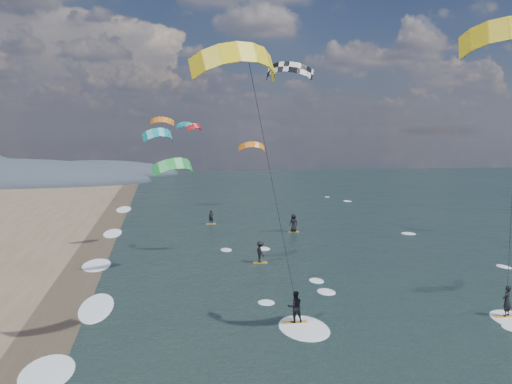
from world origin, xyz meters
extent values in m
cube|color=#382D23|center=(-12.00, 10.00, 0.00)|extent=(3.00, 240.00, 0.00)
ellipsoid|color=#3D4756|center=(-22.00, 120.00, 0.00)|extent=(40.00, 18.00, 7.00)
cube|color=orange|center=(12.74, 9.47, 0.03)|extent=(1.41, 0.42, 0.06)
imported|color=black|center=(12.74, 9.47, 0.93)|extent=(0.76, 0.68, 1.74)
cube|color=orange|center=(0.86, 10.41, 0.03)|extent=(1.35, 0.42, 0.06)
imported|color=black|center=(0.86, 10.41, 0.92)|extent=(0.88, 0.71, 1.72)
ellipsoid|color=white|center=(1.16, 9.61, 0.00)|extent=(2.60, 4.20, 0.12)
cylinder|color=black|center=(-0.89, 7.41, 7.40)|extent=(0.02, 0.02, 14.03)
cube|color=orange|center=(1.46, 24.67, 0.03)|extent=(1.10, 0.35, 0.05)
imported|color=black|center=(1.46, 24.67, 0.90)|extent=(0.87, 1.21, 1.69)
cube|color=orange|center=(7.22, 37.75, 0.03)|extent=(1.10, 0.35, 0.05)
imported|color=black|center=(7.22, 37.75, 0.96)|extent=(1.00, 0.77, 1.81)
cube|color=orange|center=(-0.71, 44.17, 0.03)|extent=(1.10, 0.35, 0.05)
imported|color=black|center=(-0.71, 44.17, 0.79)|extent=(0.60, 0.45, 1.49)
ellipsoid|color=white|center=(-10.80, 6.00, 0.00)|extent=(2.40, 5.40, 0.11)
ellipsoid|color=white|center=(-10.80, 15.00, 0.00)|extent=(2.40, 5.40, 0.11)
ellipsoid|color=white|center=(-10.80, 26.00, 0.00)|extent=(2.40, 5.40, 0.11)
ellipsoid|color=white|center=(-10.80, 40.00, 0.00)|extent=(2.40, 5.40, 0.11)
ellipsoid|color=white|center=(-10.80, 58.00, 0.00)|extent=(2.40, 5.40, 0.11)
camera|label=1|loc=(-6.12, -18.68, 10.33)|focal=40.00mm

